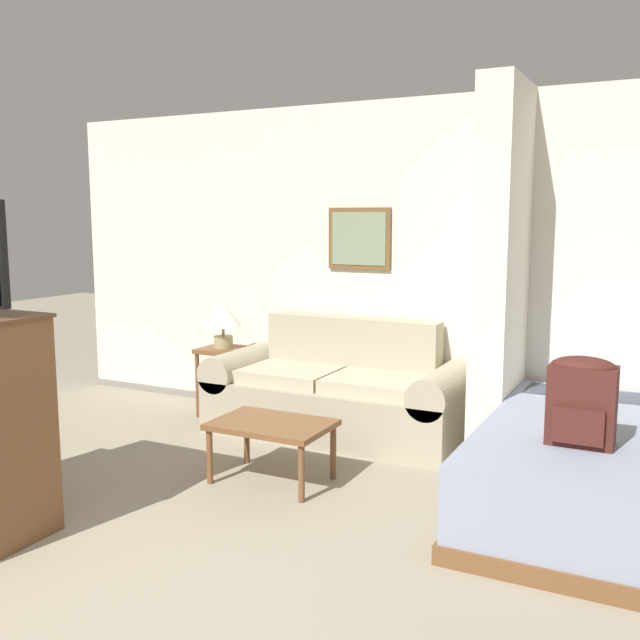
{
  "coord_description": "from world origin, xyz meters",
  "views": [
    {
      "loc": [
        2.04,
        -1.87,
        1.69
      ],
      "look_at": [
        0.04,
        2.08,
        1.05
      ],
      "focal_mm": 40.0,
      "sensor_mm": 36.0,
      "label": 1
    }
  ],
  "objects_px": {
    "couch": "(337,394)",
    "backpack": "(582,399)",
    "bed": "(609,470)",
    "table_lamp": "(223,317)",
    "coffee_table": "(272,429)"
  },
  "relations": [
    {
      "from": "bed",
      "to": "backpack",
      "type": "bearing_deg",
      "value": -107.51
    },
    {
      "from": "backpack",
      "to": "table_lamp",
      "type": "bearing_deg",
      "value": 159.98
    },
    {
      "from": "bed",
      "to": "backpack",
      "type": "height_order",
      "value": "backpack"
    },
    {
      "from": "coffee_table",
      "to": "backpack",
      "type": "relative_size",
      "value": 1.58
    },
    {
      "from": "coffee_table",
      "to": "bed",
      "type": "distance_m",
      "value": 2.03
    },
    {
      "from": "bed",
      "to": "backpack",
      "type": "distance_m",
      "value": 0.64
    },
    {
      "from": "backpack",
      "to": "bed",
      "type": "bearing_deg",
      "value": 72.49
    },
    {
      "from": "coffee_table",
      "to": "backpack",
      "type": "distance_m",
      "value": 1.9
    },
    {
      "from": "backpack",
      "to": "couch",
      "type": "bearing_deg",
      "value": 151.27
    },
    {
      "from": "couch",
      "to": "backpack",
      "type": "bearing_deg",
      "value": -28.73
    },
    {
      "from": "coffee_table",
      "to": "table_lamp",
      "type": "xyz_separation_m",
      "value": [
        -1.17,
        1.16,
        0.5
      ]
    },
    {
      "from": "coffee_table",
      "to": "backpack",
      "type": "xyz_separation_m",
      "value": [
        1.85,
        0.06,
        0.4
      ]
    },
    {
      "from": "couch",
      "to": "bed",
      "type": "distance_m",
      "value": 2.15
    },
    {
      "from": "bed",
      "to": "backpack",
      "type": "relative_size",
      "value": 4.44
    },
    {
      "from": "table_lamp",
      "to": "backpack",
      "type": "height_order",
      "value": "table_lamp"
    }
  ]
}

